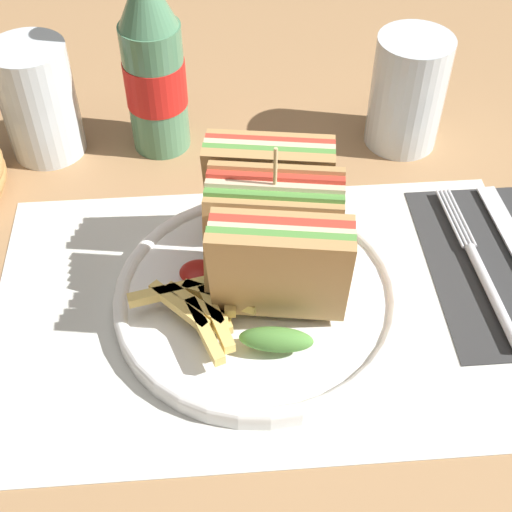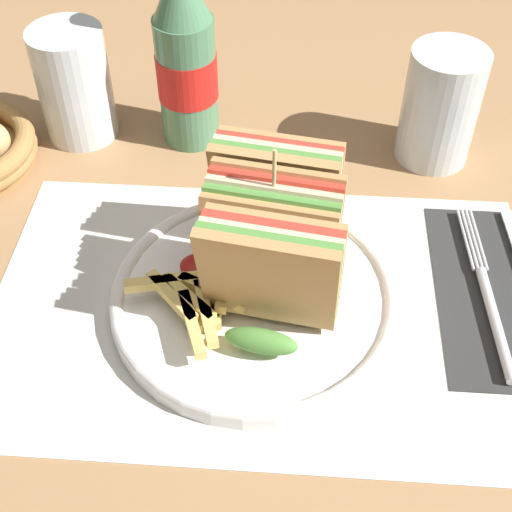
% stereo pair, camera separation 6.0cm
% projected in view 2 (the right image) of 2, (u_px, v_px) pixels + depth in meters
% --- Properties ---
extents(ground_plane, '(4.00, 4.00, 0.00)m').
position_uv_depth(ground_plane, '(224.00, 325.00, 0.60)').
color(ground_plane, '#9E754C').
extents(placemat, '(0.46, 0.30, 0.00)m').
position_uv_depth(placemat, '(263.00, 308.00, 0.61)').
color(placemat, silver).
rests_on(placemat, ground_plane).
extents(plate_main, '(0.24, 0.24, 0.02)m').
position_uv_depth(plate_main, '(254.00, 297.00, 0.60)').
color(plate_main, white).
rests_on(plate_main, ground_plane).
extents(club_sandwich, '(0.12, 0.19, 0.14)m').
position_uv_depth(club_sandwich, '(273.00, 235.00, 0.57)').
color(club_sandwich, tan).
rests_on(club_sandwich, plate_main).
extents(fries_pile, '(0.11, 0.11, 0.02)m').
position_uv_depth(fries_pile, '(197.00, 298.00, 0.58)').
color(fries_pile, '#E5C166').
rests_on(fries_pile, plate_main).
extents(ketchup_blob, '(0.03, 0.03, 0.01)m').
position_uv_depth(ketchup_blob, '(199.00, 266.00, 0.61)').
color(ketchup_blob, maroon).
rests_on(ketchup_blob, plate_main).
extents(napkin, '(0.13, 0.21, 0.00)m').
position_uv_depth(napkin, '(510.00, 293.00, 0.62)').
color(napkin, '#2D2D2D').
rests_on(napkin, ground_plane).
extents(fork, '(0.02, 0.19, 0.01)m').
position_uv_depth(fork, '(490.00, 304.00, 0.60)').
color(fork, silver).
rests_on(fork, napkin).
extents(coke_bottle_near, '(0.06, 0.06, 0.22)m').
position_uv_depth(coke_bottle_near, '(186.00, 58.00, 0.71)').
color(coke_bottle_near, '#4C7F5B').
rests_on(coke_bottle_near, ground_plane).
extents(glass_near, '(0.08, 0.08, 0.12)m').
position_uv_depth(glass_near, '(439.00, 113.00, 0.72)').
color(glass_near, silver).
rests_on(glass_near, ground_plane).
extents(glass_far, '(0.08, 0.08, 0.12)m').
position_uv_depth(glass_far, '(74.00, 84.00, 0.74)').
color(glass_far, silver).
rests_on(glass_far, ground_plane).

